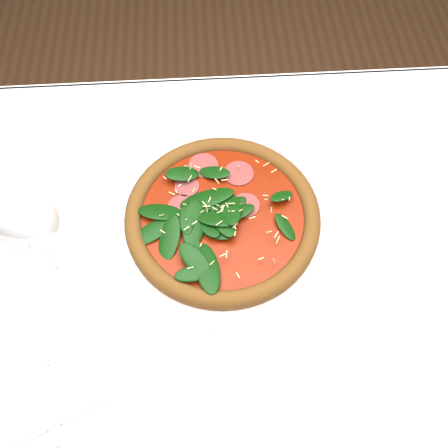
{
  "coord_description": "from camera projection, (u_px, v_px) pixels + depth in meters",
  "views": [
    {
      "loc": [
        -0.05,
        -0.35,
        1.47
      ],
      "look_at": [
        -0.03,
        0.05,
        0.77
      ],
      "focal_mm": 40.0,
      "sensor_mm": 36.0,
      "label": 1
    }
  ],
  "objects": [
    {
      "name": "wine_glass",
      "position": [
        29.0,
        222.0,
        0.66
      ],
      "size": [
        0.09,
        0.09,
        0.21
      ],
      "color": "white",
      "rests_on": "dining_table"
    },
    {
      "name": "ground",
      "position": [
        235.0,
        371.0,
        1.45
      ],
      "size": [
        6.0,
        6.0,
        0.0
      ],
      "primitive_type": "plane",
      "color": "brown",
      "rests_on": "ground"
    },
    {
      "name": "dining_table",
      "position": [
        242.0,
        281.0,
        0.89
      ],
      "size": [
        1.21,
        0.81,
        0.75
      ],
      "color": "white",
      "rests_on": "ground"
    },
    {
      "name": "plate",
      "position": [
        223.0,
        221.0,
        0.82
      ],
      "size": [
        0.37,
        0.37,
        0.02
      ],
      "color": "white",
      "rests_on": "dining_table"
    },
    {
      "name": "pizza",
      "position": [
        223.0,
        215.0,
        0.8
      ],
      "size": [
        0.4,
        0.4,
        0.04
      ],
      "rotation": [
        0.0,
        0.0,
        -0.32
      ],
      "color": "brown",
      "rests_on": "plate"
    },
    {
      "name": "napkin",
      "position": [
        51.0,
        403.0,
        0.68
      ],
      "size": [
        0.15,
        0.12,
        0.01
      ],
      "primitive_type": "cube",
      "rotation": [
        0.0,
        0.0,
        0.42
      ],
      "color": "white",
      "rests_on": "dining_table"
    },
    {
      "name": "fork",
      "position": [
        46.0,
        382.0,
        0.69
      ],
      "size": [
        0.06,
        0.15,
        0.0
      ],
      "rotation": [
        0.0,
        0.0,
        0.31
      ],
      "color": "silver",
      "rests_on": "napkin"
    }
  ]
}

